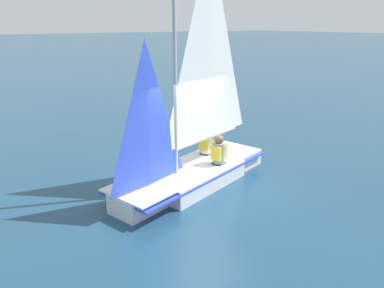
{
  "coord_description": "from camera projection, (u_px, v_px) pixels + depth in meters",
  "views": [
    {
      "loc": [
        6.92,
        -4.77,
        3.77
      ],
      "look_at": [
        0.0,
        0.0,
        1.02
      ],
      "focal_mm": 35.0,
      "sensor_mm": 36.0,
      "label": 1
    }
  ],
  "objects": [
    {
      "name": "ground_plane",
      "position": [
        192.0,
        184.0,
        9.16
      ],
      "size": [
        260.0,
        260.0,
        0.0
      ],
      "primitive_type": "plane",
      "color": "navy"
    },
    {
      "name": "sailor_crew",
      "position": [
        206.0,
        146.0,
        9.91
      ],
      "size": [
        0.37,
        0.4,
        1.16
      ],
      "rotation": [
        0.0,
        0.0,
        4.99
      ],
      "color": "black",
      "rests_on": "ground_plane"
    },
    {
      "name": "sailboat_main",
      "position": [
        193.0,
        151.0,
        8.94
      ],
      "size": [
        2.61,
        4.72,
        5.75
      ],
      "rotation": [
        0.0,
        0.0,
        4.99
      ],
      "color": "silver",
      "rests_on": "ground_plane"
    },
    {
      "name": "sailor_helm",
      "position": [
        219.0,
        156.0,
        9.21
      ],
      "size": [
        0.37,
        0.4,
        1.16
      ],
      "rotation": [
        0.0,
        0.0,
        4.99
      ],
      "color": "black",
      "rests_on": "ground_plane"
    }
  ]
}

